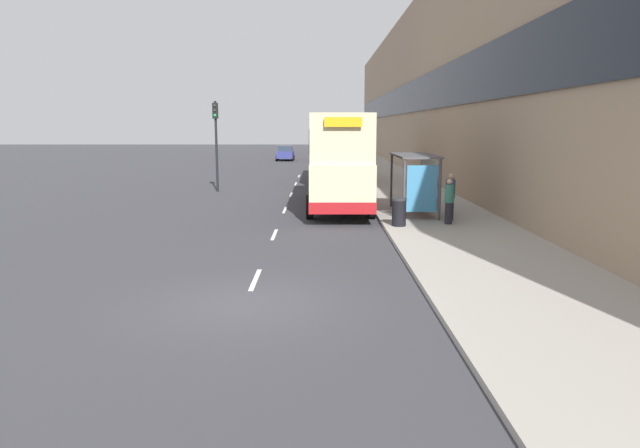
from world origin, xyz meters
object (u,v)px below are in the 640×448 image
object	(u,v)px
double_decker_bus_ahead	(333,149)
car_1	(283,153)
litter_bin	(397,212)
double_decker_bus_near	(336,159)
car_2	(325,158)
traffic_light_far_kerb	(214,131)
bus_shelter	(417,173)
pedestrian_1	(448,196)
car_0	(328,148)
pedestrian_at_shelter	(447,201)

from	to	relation	value
double_decker_bus_ahead	car_1	size ratio (longest dim) A/B	2.84
car_1	litter_bin	xyz separation A→B (m)	(6.83, -43.56, -0.15)
double_decker_bus_near	car_1	size ratio (longest dim) A/B	2.70
double_decker_bus_ahead	car_1	xyz separation A→B (m)	(-4.93, 25.11, -1.46)
car_2	traffic_light_far_kerb	distance (m)	21.34
bus_shelter	car_2	distance (m)	29.88
bus_shelter	pedestrian_1	bearing A→B (deg)	-60.13
bus_shelter	car_0	bearing A→B (deg)	92.92
bus_shelter	double_decker_bus_near	world-z (taller)	double_decker_bus_near
pedestrian_at_shelter	bus_shelter	bearing A→B (deg)	106.04
pedestrian_at_shelter	traffic_light_far_kerb	size ratio (longest dim) A/B	0.33
double_decker_bus_near	car_1	distance (m)	38.07
car_2	pedestrian_at_shelter	size ratio (longest dim) A/B	2.26
bus_shelter	traffic_light_far_kerb	distance (m)	14.05
bus_shelter	car_2	size ratio (longest dim) A/B	1.09
bus_shelter	car_1	world-z (taller)	bus_shelter
car_0	double_decker_bus_ahead	bearing A→B (deg)	-90.50
traffic_light_far_kerb	double_decker_bus_near	bearing A→B (deg)	-44.02
double_decker_bus_near	car_2	bearing A→B (deg)	90.40
car_2	pedestrian_1	world-z (taller)	pedestrian_1
car_1	litter_bin	world-z (taller)	car_1
car_0	litter_bin	bearing A→B (deg)	-88.44
car_1	car_2	world-z (taller)	car_2
car_1	double_decker_bus_ahead	bearing A→B (deg)	101.12
bus_shelter	traffic_light_far_kerb	world-z (taller)	traffic_light_far_kerb
double_decker_bus_ahead	pedestrian_at_shelter	bearing A→B (deg)	-78.01
double_decker_bus_ahead	car_1	bearing A→B (deg)	101.12
double_decker_bus_ahead	litter_bin	size ratio (longest dim) A/B	10.70
pedestrian_1	double_decker_bus_near	bearing A→B (deg)	132.94
car_0	car_1	world-z (taller)	car_0
double_decker_bus_near	car_2	size ratio (longest dim) A/B	2.76
bus_shelter	car_0	distance (m)	54.47
bus_shelter	pedestrian_1	distance (m)	2.05
double_decker_bus_ahead	litter_bin	xyz separation A→B (m)	(1.89, -18.45, -1.62)
traffic_light_far_kerb	litter_bin	bearing A→B (deg)	-54.31
pedestrian_at_shelter	traffic_light_far_kerb	xyz separation A→B (m)	(-10.88, 12.03, 2.48)
car_2	pedestrian_1	distance (m)	31.61
double_decker_bus_ahead	pedestrian_at_shelter	size ratio (longest dim) A/B	6.55
pedestrian_at_shelter	pedestrian_1	xyz separation A→B (m)	(0.23, 0.83, 0.07)
car_0	litter_bin	xyz separation A→B (m)	(1.56, -57.29, -0.21)
bus_shelter	double_decker_bus_ahead	world-z (taller)	double_decker_bus_ahead
car_0	car_2	distance (m)	24.74
bus_shelter	car_1	size ratio (longest dim) A/B	1.06
car_1	pedestrian_1	xyz separation A→B (m)	(8.99, -42.30, 0.26)
bus_shelter	litter_bin	bearing A→B (deg)	-112.85
traffic_light_far_kerb	car_2	bearing A→B (deg)	71.59
bus_shelter	double_decker_bus_ahead	distance (m)	15.86
car_0	litter_bin	distance (m)	57.32
traffic_light_far_kerb	car_1	bearing A→B (deg)	86.09
car_1	traffic_light_far_kerb	bearing A→B (deg)	86.09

